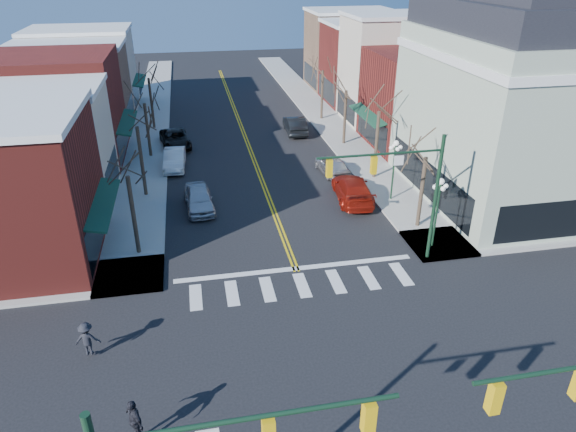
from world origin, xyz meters
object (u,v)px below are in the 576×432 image
victorian_corner (523,101)px  car_right_mid (332,165)px  car_left_mid (174,159)px  car_right_far (295,125)px  pedestrian_dark_a (134,421)px  car_right_near (353,189)px  pedestrian_dark_b (87,339)px  lamppost_corner (438,201)px  lamppost_midblock (394,160)px  car_left_far (175,139)px  car_left_near (199,198)px

victorian_corner → car_right_mid: size_ratio=3.37×
car_left_mid → car_right_far: size_ratio=0.92×
car_left_mid → pedestrian_dark_a: size_ratio=2.53×
car_right_mid → pedestrian_dark_a: bearing=53.9°
car_right_near → pedestrian_dark_b: size_ratio=3.53×
car_left_mid → car_right_near: size_ratio=0.80×
pedestrian_dark_a → lamppost_corner: bearing=90.2°
car_right_near → pedestrian_dark_a: (-13.29, -17.60, 0.23)m
lamppost_midblock → car_right_near: (-2.57, 0.62, -2.16)m
pedestrian_dark_a → victorian_corner: bearing=91.1°
car_left_far → car_right_near: car_right_near is taller
car_right_near → pedestrian_dark_b: (-15.52, -12.82, 0.13)m
victorian_corner → pedestrian_dark_b: size_ratio=9.05×
car_left_near → pedestrian_dark_a: bearing=-102.8°
car_left_far → pedestrian_dark_b: size_ratio=3.23×
car_left_near → victorian_corner: bearing=-8.6°
victorian_corner → car_right_mid: (-10.98, 6.00, -5.94)m
car_left_far → pedestrian_dark_b: (-3.53, -26.48, 0.23)m
victorian_corner → car_right_mid: victorian_corner is taller
victorian_corner → car_right_near: victorian_corner is taller
car_right_mid → pedestrian_dark_a: 26.06m
victorian_corner → pedestrian_dark_b: bearing=-156.1°
car_left_near → car_left_mid: car_left_near is taller
victorian_corner → car_left_far: victorian_corner is taller
lamppost_midblock → car_right_near: size_ratio=0.78×
car_right_far → pedestrian_dark_a: (-12.46, -33.10, 0.23)m
car_left_far → victorian_corner: bearing=-40.5°
car_left_near → car_right_mid: size_ratio=1.05×
car_right_near → car_right_far: (-0.83, 15.50, -0.01)m
lamppost_corner → pedestrian_dark_b: lamppost_corner is taller
car_left_near → car_left_far: 13.12m
car_left_mid → car_left_far: bearing=92.4°
pedestrian_dark_b → pedestrian_dark_a: bearing=120.4°
car_left_mid → pedestrian_dark_a: bearing=-89.8°
car_left_near → pedestrian_dark_a: size_ratio=2.51×
car_left_near → pedestrian_dark_a: (-2.86, -18.24, 0.28)m
car_left_far → pedestrian_dark_a: 31.29m
lamppost_corner → pedestrian_dark_b: (-18.09, -5.70, -2.02)m
car_left_far → car_right_near: 18.18m
lamppost_midblock → car_left_near: (-13.00, 1.25, -2.21)m
lamppost_midblock → pedestrian_dark_b: bearing=-146.0°
lamppost_midblock → car_left_mid: (-14.60, 9.09, -2.23)m
car_left_far → car_left_near: bearing=-90.8°
car_right_far → car_right_near: bearing=95.0°
lamppost_midblock → car_right_mid: (-2.68, 5.50, -2.24)m
car_left_far → pedestrian_dark_a: (-1.30, -31.26, 0.33)m
victorian_corner → car_left_mid: bearing=157.3°
pedestrian_dark_b → car_left_far: bearing=-92.2°
car_right_far → pedestrian_dark_a: 35.36m
lamppost_corner → victorian_corner: bearing=35.9°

